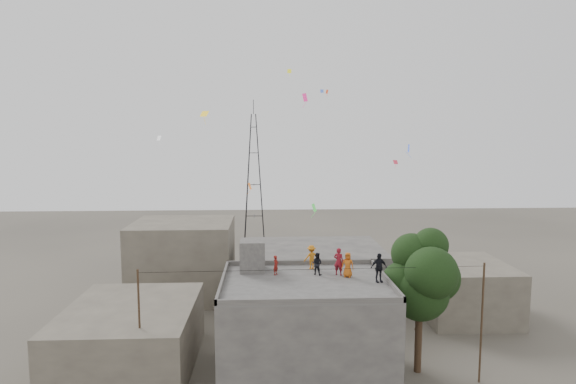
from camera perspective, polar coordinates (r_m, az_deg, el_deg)
The scene contains 18 objects.
ground at distance 31.72m, azimuth 1.97°, elevation -21.17°, with size 140.00×140.00×0.00m, color #464139.
main_building at distance 30.43m, azimuth 1.99°, elevation -16.07°, with size 10.00×8.00×6.10m.
parapet at distance 29.35m, azimuth 2.02°, elevation -10.29°, with size 10.00×8.00×0.30m.
stair_head_box at distance 31.56m, azimuth -4.22°, elevation -7.51°, with size 1.60×1.80×2.00m, color #484643.
neighbor_west at distance 33.73m, azimuth -18.08°, elevation -16.00°, with size 8.00×10.00×4.00m, color #585045.
neighbor_north at distance 43.96m, azimuth 3.13°, elevation -9.68°, with size 12.00×9.00×5.00m, color #484643.
neighbor_northwest at distance 46.06m, azimuth -12.28°, elevation -7.78°, with size 9.00×8.00×7.00m, color #585045.
neighbor_east at distance 43.21m, azimuth 20.03°, elevation -10.77°, with size 7.00×8.00×4.40m, color #585045.
tree at distance 31.40m, azimuth 15.65°, elevation -9.69°, with size 4.90×4.60×9.10m.
utility_line at distance 29.02m, azimuth 3.23°, elevation -15.56°, with size 20.12×0.62×7.40m.
transmission_tower at distance 68.27m, azimuth -4.05°, elevation 1.69°, with size 2.97×2.97×20.01m.
person_red_adult at distance 30.67m, azimuth 6.02°, elevation -8.19°, with size 0.63×0.42×1.74m, color maroon.
person_orange_child at distance 30.34m, azimuth 7.09°, elevation -8.55°, with size 0.75×0.49×1.54m, color #C85D16.
person_dark_child at distance 30.68m, azimuth 3.46°, elevation -8.47°, with size 0.69×0.54×1.42m, color black.
person_dark_adult at distance 29.55m, azimuth 10.71°, elevation -8.81°, with size 1.03×0.43×1.76m, color black.
person_orange_adult at distance 31.93m, azimuth 2.79°, elevation -7.72°, with size 1.02×0.59×1.58m, color #C56F16.
person_red_child at distance 30.64m, azimuth -1.44°, elevation -8.66°, with size 0.45×0.29×1.23m, color maroon.
kites at distance 35.72m, azimuth 1.73°, elevation 6.82°, with size 19.28×19.26×10.27m.
Camera 1 is at (-2.31, -28.02, 14.69)m, focal length 30.00 mm.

